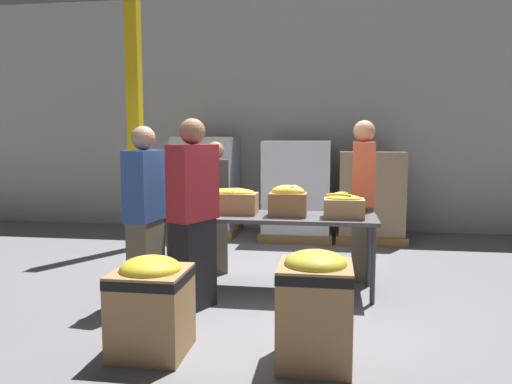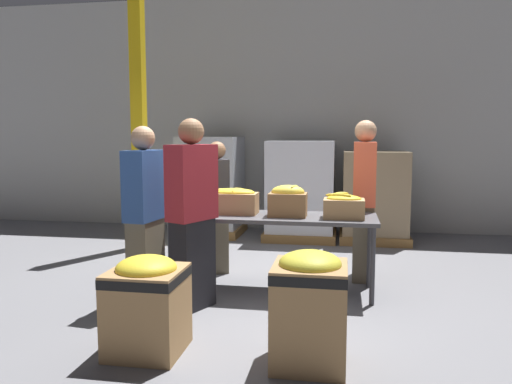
# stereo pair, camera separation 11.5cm
# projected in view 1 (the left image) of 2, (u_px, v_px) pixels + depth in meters

# --- Properties ---
(ground_plane) EXTENTS (30.00, 30.00, 0.00)m
(ground_plane) POSITION_uv_depth(u_px,v_px,m) (262.00, 290.00, 5.27)
(ground_plane) COLOR slate
(wall_back) EXTENTS (16.00, 0.08, 4.00)m
(wall_back) POSITION_uv_depth(u_px,v_px,m) (291.00, 114.00, 8.57)
(wall_back) COLOR #B7B7B2
(wall_back) RESTS_ON ground_plane
(sorting_table) EXTENTS (2.35, 0.71, 0.80)m
(sorting_table) POSITION_uv_depth(u_px,v_px,m) (262.00, 221.00, 5.19)
(sorting_table) COLOR #4C4C51
(sorting_table) RESTS_ON ground_plane
(banana_box_0) EXTENTS (0.47, 0.36, 0.31)m
(banana_box_0) POSITION_uv_depth(u_px,v_px,m) (183.00, 198.00, 5.38)
(banana_box_0) COLOR olive
(banana_box_0) RESTS_ON sorting_table
(banana_box_1) EXTENTS (0.50, 0.28, 0.27)m
(banana_box_1) POSITION_uv_depth(u_px,v_px,m) (234.00, 201.00, 5.24)
(banana_box_1) COLOR tan
(banana_box_1) RESTS_ON sorting_table
(banana_box_2) EXTENTS (0.38, 0.27, 0.33)m
(banana_box_2) POSITION_uv_depth(u_px,v_px,m) (288.00, 201.00, 5.08)
(banana_box_2) COLOR olive
(banana_box_2) RESTS_ON sorting_table
(banana_box_3) EXTENTS (0.40, 0.29, 0.26)m
(banana_box_3) POSITION_uv_depth(u_px,v_px,m) (344.00, 206.00, 4.97)
(banana_box_3) COLOR tan
(banana_box_3) RESTS_ON sorting_table
(volunteer_0) EXTENTS (0.37, 0.47, 1.56)m
(volunteer_0) POSITION_uv_depth(u_px,v_px,m) (216.00, 207.00, 5.93)
(volunteer_0) COLOR #6B604C
(volunteer_0) RESTS_ON ground_plane
(volunteer_1) EXTENTS (0.42, 0.53, 1.78)m
(volunteer_1) POSITION_uv_depth(u_px,v_px,m) (193.00, 216.00, 4.61)
(volunteer_1) COLOR black
(volunteer_1) RESTS_ON ground_plane
(volunteer_2) EXTENTS (0.26, 0.49, 1.79)m
(volunteer_2) POSITION_uv_depth(u_px,v_px,m) (363.00, 201.00, 5.60)
(volunteer_2) COLOR #6B604C
(volunteer_2) RESTS_ON ground_plane
(volunteer_3) EXTENTS (0.28, 0.48, 1.71)m
(volunteer_3) POSITION_uv_depth(u_px,v_px,m) (145.00, 216.00, 4.78)
(volunteer_3) COLOR #6B604C
(volunteer_3) RESTS_ON ground_plane
(donation_bin_0) EXTENTS (0.54, 0.54, 0.74)m
(donation_bin_0) POSITION_uv_depth(u_px,v_px,m) (151.00, 302.00, 3.70)
(donation_bin_0) COLOR #A37A4C
(donation_bin_0) RESTS_ON ground_plane
(donation_bin_1) EXTENTS (0.52, 0.52, 0.82)m
(donation_bin_1) POSITION_uv_depth(u_px,v_px,m) (315.00, 304.00, 3.51)
(donation_bin_1) COLOR #A37A4C
(donation_bin_1) RESTS_ON ground_plane
(support_pillar) EXTENTS (0.18, 0.18, 4.00)m
(support_pillar) POSITION_uv_depth(u_px,v_px,m) (135.00, 109.00, 7.05)
(support_pillar) COLOR yellow
(support_pillar) RESTS_ON ground_plane
(pallet_stack_0) EXTENTS (1.05, 1.05, 1.39)m
(pallet_stack_0) POSITION_uv_depth(u_px,v_px,m) (370.00, 196.00, 7.76)
(pallet_stack_0) COLOR olive
(pallet_stack_0) RESTS_ON ground_plane
(pallet_stack_1) EXTENTS (1.12, 1.12, 1.54)m
(pallet_stack_1) POSITION_uv_depth(u_px,v_px,m) (297.00, 190.00, 7.94)
(pallet_stack_1) COLOR olive
(pallet_stack_1) RESTS_ON ground_plane
(pallet_stack_2) EXTENTS (1.03, 1.03, 1.60)m
(pallet_stack_2) POSITION_uv_depth(u_px,v_px,m) (207.00, 187.00, 8.21)
(pallet_stack_2) COLOR olive
(pallet_stack_2) RESTS_ON ground_plane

